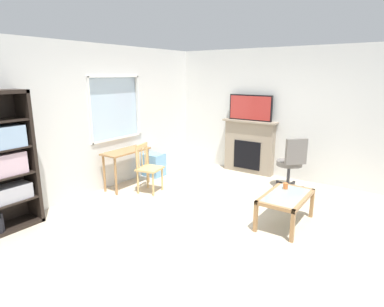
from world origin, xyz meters
name	(u,v)px	position (x,y,z in m)	size (l,w,h in m)	color
ground	(212,217)	(0.00, 0.00, -0.01)	(6.08, 5.80, 0.02)	beige
wall_back_with_window	(102,120)	(-0.02, 2.40, 1.32)	(5.08, 0.15, 2.66)	silver
wall_right	(278,114)	(2.60, 0.00, 1.33)	(0.12, 5.00, 2.66)	silver
desk_under_window	(126,157)	(0.21, 2.05, 0.60)	(0.95, 0.41, 0.73)	#A37547
wooden_chair	(148,168)	(0.25, 1.54, 0.46)	(0.49, 0.48, 0.90)	tan
plastic_drawer_unit	(154,165)	(1.05, 2.10, 0.24)	(0.35, 0.40, 0.49)	#72ADDB
fireplace	(249,147)	(2.44, 0.55, 0.59)	(0.26, 1.22, 1.17)	gray
tv	(250,108)	(2.42, 0.55, 1.44)	(0.06, 0.97, 0.55)	black
office_chair	(292,161)	(1.93, -0.57, 0.55)	(0.63, 0.60, 1.00)	slate
coffee_table	(286,199)	(0.40, -1.00, 0.38)	(0.97, 0.56, 0.45)	#8C9E99
sippy_cup	(286,186)	(0.64, -0.91, 0.50)	(0.07, 0.07, 0.09)	orange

